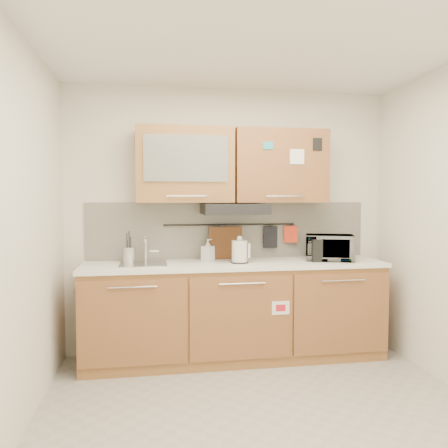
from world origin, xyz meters
name	(u,v)px	position (x,y,z in m)	size (l,w,h in m)	color
floor	(268,421)	(0.00, 0.00, 0.00)	(3.20, 3.20, 0.00)	#9E9993
ceiling	(270,31)	(0.00, 0.00, 2.60)	(3.20, 3.20, 0.00)	white
wall_back	(229,220)	(0.00, 1.50, 1.30)	(3.20, 3.20, 0.00)	silver
wall_left	(13,234)	(-1.60, 0.00, 1.30)	(3.00, 3.00, 0.00)	silver
base_cabinet	(235,316)	(0.00, 1.19, 0.41)	(2.80, 0.64, 0.88)	#A3763A
countertop	(235,264)	(0.00, 1.19, 0.90)	(2.82, 0.62, 0.04)	white
backsplash	(230,230)	(0.00, 1.49, 1.20)	(2.80, 0.02, 0.56)	silver
upper_cabinets	(232,166)	(0.00, 1.32, 1.83)	(1.82, 0.37, 0.70)	#A3763A
range_hood	(234,209)	(0.00, 1.25, 1.42)	(0.60, 0.46, 0.10)	black
sink	(143,264)	(-0.85, 1.21, 0.92)	(0.42, 0.40, 0.26)	silver
utensil_rail	(230,225)	(0.00, 1.45, 1.26)	(0.02, 0.02, 1.30)	black
utensil_crock	(129,255)	(-0.98, 1.31, 1.00)	(0.15, 0.15, 0.30)	silver
kettle	(240,252)	(0.03, 1.14, 1.02)	(0.19, 0.18, 0.25)	silver
toaster	(324,250)	(0.86, 1.14, 1.03)	(0.28, 0.17, 0.21)	black
microwave	(329,248)	(0.93, 1.18, 1.04)	(0.45, 0.30, 0.25)	#999999
soap_bottle	(208,250)	(-0.24, 1.32, 1.03)	(0.10, 0.10, 0.21)	#999999
cutting_board	(225,248)	(-0.05, 1.44, 1.03)	(0.34, 0.03, 0.42)	brown
oven_mitt	(219,236)	(-0.12, 1.44, 1.14)	(0.11, 0.03, 0.19)	#1F4291
dark_pouch	(270,237)	(0.41, 1.44, 1.13)	(0.14, 0.04, 0.22)	black
pot_holder	(291,234)	(0.62, 1.44, 1.16)	(0.13, 0.02, 0.17)	red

